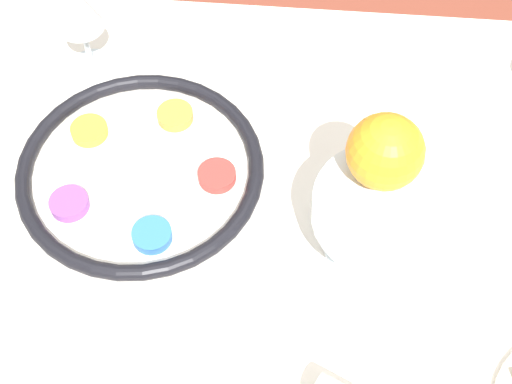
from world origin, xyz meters
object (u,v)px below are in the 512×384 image
Objects in this scene: seder_plate at (141,171)px; wine_glass at (77,11)px; fruit_stand at (385,212)px; orange_fruit at (385,152)px.

wine_glass is at bearing 119.60° from seder_plate.
fruit_stand is at bearing -32.24° from wine_glass.
seder_plate is 3.65× the size of orange_fruit.
wine_glass is at bearing 150.52° from orange_fruit.
seder_plate is at bearing 172.52° from orange_fruit.
seder_plate is 0.32m from orange_fruit.
orange_fruit reaches higher than seder_plate.
fruit_stand is at bearing -72.47° from orange_fruit.
orange_fruit is at bearing 107.53° from fruit_stand.
orange_fruit is (0.30, -0.04, 0.13)m from seder_plate.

